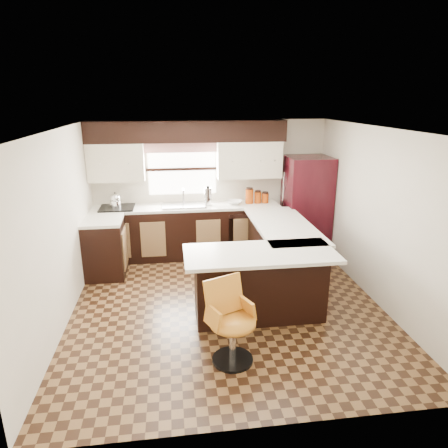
{
  "coord_description": "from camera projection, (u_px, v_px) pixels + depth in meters",
  "views": [
    {
      "loc": [
        -0.7,
        -4.94,
        2.77
      ],
      "look_at": [
        0.02,
        0.45,
        1.04
      ],
      "focal_mm": 32.0,
      "sensor_mm": 36.0,
      "label": 1
    }
  ],
  "objects": [
    {
      "name": "floor",
      "position": [
        227.0,
        304.0,
        5.59
      ],
      "size": [
        4.4,
        4.4,
        0.0
      ],
      "primitive_type": "plane",
      "color": "#49301A",
      "rests_on": "ground"
    },
    {
      "name": "ceiling",
      "position": [
        227.0,
        129.0,
        4.86
      ],
      "size": [
        4.4,
        4.4,
        0.0
      ],
      "primitive_type": "plane",
      "rotation": [
        3.14,
        0.0,
        0.0
      ],
      "color": "silver",
      "rests_on": "wall_back"
    },
    {
      "name": "wall_back",
      "position": [
        210.0,
        187.0,
        7.31
      ],
      "size": [
        4.4,
        0.0,
        4.4
      ],
      "primitive_type": "plane",
      "rotation": [
        1.57,
        0.0,
        0.0
      ],
      "color": "beige",
      "rests_on": "floor"
    },
    {
      "name": "wall_front",
      "position": [
        266.0,
        306.0,
        3.15
      ],
      "size": [
        4.4,
        0.0,
        4.4
      ],
      "primitive_type": "plane",
      "rotation": [
        -1.57,
        0.0,
        0.0
      ],
      "color": "beige",
      "rests_on": "floor"
    },
    {
      "name": "wall_left",
      "position": [
        60.0,
        230.0,
        4.96
      ],
      "size": [
        0.0,
        4.4,
        4.4
      ],
      "primitive_type": "plane",
      "rotation": [
        1.57,
        0.0,
        1.57
      ],
      "color": "beige",
      "rests_on": "floor"
    },
    {
      "name": "wall_right",
      "position": [
        378.0,
        217.0,
        5.49
      ],
      "size": [
        0.0,
        4.4,
        4.4
      ],
      "primitive_type": "plane",
      "rotation": [
        1.57,
        0.0,
        -1.57
      ],
      "color": "beige",
      "rests_on": "floor"
    },
    {
      "name": "base_cab_back",
      "position": [
        188.0,
        232.0,
        7.19
      ],
      "size": [
        3.3,
        0.6,
        0.9
      ],
      "primitive_type": "cube",
      "color": "black",
      "rests_on": "floor"
    },
    {
      "name": "base_cab_left",
      "position": [
        105.0,
        249.0,
        6.41
      ],
      "size": [
        0.6,
        0.7,
        0.9
      ],
      "primitive_type": "cube",
      "color": "black",
      "rests_on": "floor"
    },
    {
      "name": "counter_back",
      "position": [
        187.0,
        207.0,
        7.05
      ],
      "size": [
        3.3,
        0.6,
        0.04
      ],
      "primitive_type": "cube",
      "color": "silver",
      "rests_on": "base_cab_back"
    },
    {
      "name": "counter_left",
      "position": [
        103.0,
        221.0,
        6.26
      ],
      "size": [
        0.6,
        0.7,
        0.04
      ],
      "primitive_type": "cube",
      "color": "silver",
      "rests_on": "base_cab_left"
    },
    {
      "name": "soffit",
      "position": [
        187.0,
        131.0,
        6.78
      ],
      "size": [
        3.4,
        0.35,
        0.36
      ],
      "primitive_type": "cube",
      "color": "black",
      "rests_on": "wall_back"
    },
    {
      "name": "upper_cab_left",
      "position": [
        116.0,
        162.0,
        6.78
      ],
      "size": [
        0.94,
        0.35,
        0.64
      ],
      "primitive_type": "cube",
      "color": "beige",
      "rests_on": "wall_back"
    },
    {
      "name": "upper_cab_right",
      "position": [
        249.0,
        159.0,
        7.07
      ],
      "size": [
        1.14,
        0.35,
        0.64
      ],
      "primitive_type": "cube",
      "color": "beige",
      "rests_on": "wall_back"
    },
    {
      "name": "window_pane",
      "position": [
        182.0,
        169.0,
        7.12
      ],
      "size": [
        1.2,
        0.02,
        0.9
      ],
      "primitive_type": "cube",
      "color": "white",
      "rests_on": "wall_back"
    },
    {
      "name": "valance",
      "position": [
        182.0,
        147.0,
        6.96
      ],
      "size": [
        1.3,
        0.06,
        0.18
      ],
      "primitive_type": "cube",
      "color": "#D19B93",
      "rests_on": "wall_back"
    },
    {
      "name": "sink",
      "position": [
        184.0,
        205.0,
        7.01
      ],
      "size": [
        0.75,
        0.45,
        0.03
      ],
      "primitive_type": "cube",
      "color": "#B2B2B7",
      "rests_on": "counter_back"
    },
    {
      "name": "dishwasher",
      "position": [
        245.0,
        236.0,
        7.06
      ],
      "size": [
        0.58,
        0.03,
        0.78
      ],
      "primitive_type": "cube",
      "color": "black",
      "rests_on": "floor"
    },
    {
      "name": "cooktop",
      "position": [
        117.0,
        208.0,
        6.87
      ],
      "size": [
        0.58,
        0.5,
        0.02
      ],
      "primitive_type": "cube",
      "color": "black",
      "rests_on": "counter_back"
    },
    {
      "name": "peninsula_long",
      "position": [
        279.0,
        255.0,
        6.16
      ],
      "size": [
        0.6,
        1.95,
        0.9
      ],
      "primitive_type": "cube",
      "color": "black",
      "rests_on": "floor"
    },
    {
      "name": "peninsula_return",
      "position": [
        259.0,
        285.0,
        5.17
      ],
      "size": [
        1.65,
        0.6,
        0.9
      ],
      "primitive_type": "cube",
      "color": "black",
      "rests_on": "floor"
    },
    {
      "name": "counter_pen_long",
      "position": [
        283.0,
        226.0,
        6.02
      ],
      "size": [
        0.84,
        1.95,
        0.04
      ],
      "primitive_type": "cube",
      "color": "silver",
      "rests_on": "peninsula_long"
    },
    {
      "name": "counter_pen_return",
      "position": [
        260.0,
        254.0,
        4.94
      ],
      "size": [
        1.89,
        0.84,
        0.04
      ],
      "primitive_type": "cube",
      "color": "silver",
      "rests_on": "peninsula_return"
    },
    {
      "name": "refrigerator",
      "position": [
        306.0,
        206.0,
        7.21
      ],
      "size": [
        0.77,
        0.73,
        1.79
      ],
      "primitive_type": "cube",
      "color": "black",
      "rests_on": "floor"
    },
    {
      "name": "bar_chair",
      "position": [
        233.0,
        324.0,
        4.26
      ],
      "size": [
        0.65,
        0.65,
        0.93
      ],
      "primitive_type": null,
      "rotation": [
        0.0,
        0.0,
        0.41
      ],
      "color": "orange",
      "rests_on": "floor"
    },
    {
      "name": "kettle",
      "position": [
        115.0,
        200.0,
        6.82
      ],
      "size": [
        0.19,
        0.19,
        0.26
      ],
      "primitive_type": null,
      "color": "silver",
      "rests_on": "cooktop"
    },
    {
      "name": "percolator",
      "position": [
        208.0,
        196.0,
        7.04
      ],
      "size": [
        0.13,
        0.13,
        0.31
      ],
      "primitive_type": "cylinder",
      "color": "silver",
      "rests_on": "counter_back"
    },
    {
      "name": "mixing_bowl",
      "position": [
        234.0,
        202.0,
        7.14
      ],
      "size": [
        0.33,
        0.33,
        0.07
      ],
      "primitive_type": "imported",
      "rotation": [
        0.0,
        0.0,
        -0.3
      ],
      "color": "white",
      "rests_on": "counter_back"
    },
    {
      "name": "canister_large",
      "position": [
        249.0,
        196.0,
        7.16
      ],
      "size": [
        0.14,
        0.14,
        0.26
      ],
      "primitive_type": "cylinder",
      "color": "#9A3707",
      "rests_on": "counter_back"
    },
    {
      "name": "canister_med",
      "position": [
        258.0,
        198.0,
        7.19
      ],
      "size": [
        0.12,
        0.12,
        0.2
      ],
      "primitive_type": "cylinder",
      "color": "#9A3707",
      "rests_on": "counter_back"
    },
    {
      "name": "canister_small",
      "position": [
        265.0,
        198.0,
        7.21
      ],
      "size": [
        0.12,
        0.12,
        0.17
      ],
      "primitive_type": "cylinder",
      "color": "#9A3707",
      "rests_on": "counter_back"
    }
  ]
}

